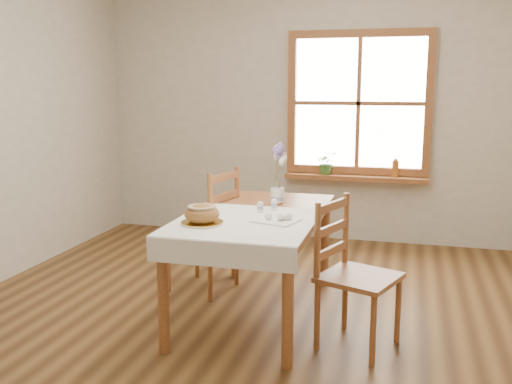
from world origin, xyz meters
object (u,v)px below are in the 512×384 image
chair_left (202,229)px  bread_plate (202,223)px  dining_table (256,225)px  chair_right (359,275)px  flower_vase (277,196)px

chair_left → bread_plate: 0.92m
dining_table → chair_left: bearing=145.1°
dining_table → chair_right: 0.86m
chair_right → flower_vase: chair_right is taller
dining_table → flower_vase: size_ratio=14.28×
dining_table → chair_left: chair_left is taller
chair_right → bread_plate: 1.05m
dining_table → chair_right: chair_right is taller
chair_left → chair_right: bearing=74.8°
flower_vase → chair_right: bearing=-45.2°
dining_table → bread_plate: (-0.24, -0.44, 0.10)m
dining_table → chair_right: bearing=-24.0°
chair_left → bread_plate: bearing=34.3°
bread_plate → flower_vase: (0.31, 0.80, 0.04)m
chair_right → bread_plate: size_ratio=3.56×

